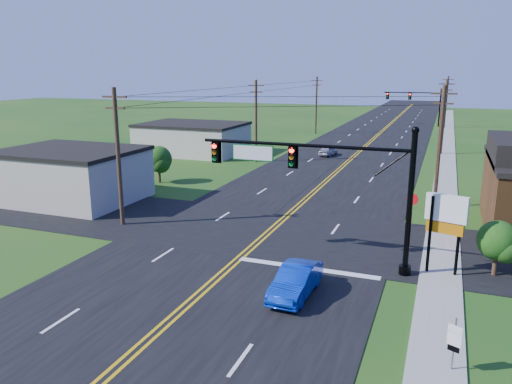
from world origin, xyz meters
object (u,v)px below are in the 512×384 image
at_px(route_sign, 454,341).
at_px(signal_mast_far, 415,101).
at_px(stop_sign, 412,203).
at_px(blue_car, 296,282).
at_px(signal_mast_main, 321,176).

bearing_deg(route_sign, signal_mast_far, 118.53).
bearing_deg(stop_sign, signal_mast_far, 118.30).
height_order(blue_car, route_sign, route_sign).
distance_m(route_sign, stop_sign, 16.56).
bearing_deg(stop_sign, route_sign, -56.67).
xyz_separation_m(signal_mast_main, route_sign, (6.66, -8.02, -3.58)).
distance_m(signal_mast_far, stop_sign, 63.85).
relative_size(route_sign, stop_sign, 0.87).
relative_size(signal_mast_main, stop_sign, 4.92).
bearing_deg(stop_sign, blue_car, -83.66).
height_order(signal_mast_main, blue_car, signal_mast_main).
distance_m(signal_mast_main, route_sign, 11.02).
height_order(signal_mast_main, signal_mast_far, same).
bearing_deg(signal_mast_far, signal_mast_main, -90.08).
xyz_separation_m(signal_mast_main, blue_car, (-0.01, -4.25, -4.07)).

